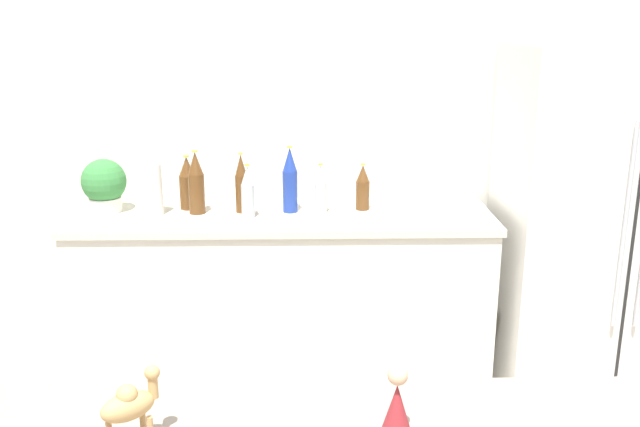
% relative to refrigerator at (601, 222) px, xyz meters
% --- Properties ---
extents(wall_back, '(8.00, 0.06, 2.55)m').
position_rel_refrigerator_xyz_m(wall_back, '(-1.06, 0.39, 0.43)').
color(wall_back, silver).
rests_on(wall_back, ground_plane).
extents(back_counter, '(2.04, 0.63, 0.88)m').
position_rel_refrigerator_xyz_m(back_counter, '(-1.55, 0.06, -0.40)').
color(back_counter, silver).
rests_on(back_counter, ground_plane).
extents(refrigerator, '(0.94, 0.72, 1.69)m').
position_rel_refrigerator_xyz_m(refrigerator, '(0.00, 0.00, 0.00)').
color(refrigerator, silver).
rests_on(refrigerator, ground_plane).
extents(potted_plant, '(0.22, 0.22, 0.26)m').
position_rel_refrigerator_xyz_m(potted_plant, '(-2.42, 0.11, 0.17)').
color(potted_plant, silver).
rests_on(potted_plant, back_counter).
extents(paper_towel_roll, '(0.11, 0.11, 0.25)m').
position_rel_refrigerator_xyz_m(paper_towel_roll, '(-2.18, 0.04, 0.16)').
color(paper_towel_roll, white).
rests_on(paper_towel_roll, back_counter).
extents(back_bottle_0, '(0.07, 0.07, 0.23)m').
position_rel_refrigerator_xyz_m(back_bottle_0, '(-1.15, 0.11, 0.15)').
color(back_bottle_0, brown).
rests_on(back_bottle_0, back_counter).
extents(back_bottle_1, '(0.08, 0.08, 0.27)m').
position_rel_refrigerator_xyz_m(back_bottle_1, '(-2.02, 0.15, 0.17)').
color(back_bottle_1, brown).
rests_on(back_bottle_1, back_counter).
extents(back_bottle_2, '(0.07, 0.07, 0.33)m').
position_rel_refrigerator_xyz_m(back_bottle_2, '(-1.51, 0.08, 0.20)').
color(back_bottle_2, navy).
rests_on(back_bottle_2, back_counter).
extents(back_bottle_3, '(0.06, 0.06, 0.29)m').
position_rel_refrigerator_xyz_m(back_bottle_3, '(-1.75, 0.08, 0.18)').
color(back_bottle_3, brown).
rests_on(back_bottle_3, back_counter).
extents(back_bottle_4, '(0.06, 0.06, 0.26)m').
position_rel_refrigerator_xyz_m(back_bottle_4, '(-1.71, -0.02, 0.16)').
color(back_bottle_4, '#B2B7BC').
rests_on(back_bottle_4, back_counter).
extents(back_bottle_5, '(0.06, 0.06, 0.24)m').
position_rel_refrigerator_xyz_m(back_bottle_5, '(-1.36, 0.06, 0.16)').
color(back_bottle_5, '#B2B7BC').
rests_on(back_bottle_5, back_counter).
extents(back_bottle_6, '(0.08, 0.08, 0.31)m').
position_rel_refrigerator_xyz_m(back_bottle_6, '(-1.96, 0.06, 0.19)').
color(back_bottle_6, brown).
rests_on(back_bottle_6, back_counter).
extents(camel_figurine, '(0.13, 0.11, 0.16)m').
position_rel_refrigerator_xyz_m(camel_figurine, '(-1.79, -2.01, 0.23)').
color(camel_figurine, tan).
rests_on(camel_figurine, bar_counter).
extents(wise_man_figurine_blue, '(0.07, 0.07, 0.16)m').
position_rel_refrigerator_xyz_m(wise_man_figurine_blue, '(-1.25, -1.98, 0.20)').
color(wise_man_figurine_blue, maroon).
rests_on(wise_man_figurine_blue, bar_counter).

